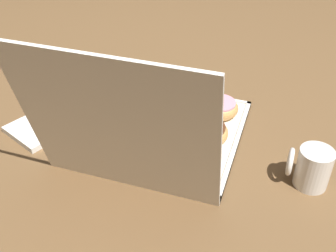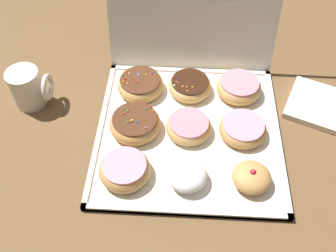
{
  "view_description": "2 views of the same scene",
  "coord_description": "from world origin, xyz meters",
  "px_view_note": "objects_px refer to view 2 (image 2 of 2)",
  "views": [
    {
      "loc": [
        -0.31,
        0.85,
        0.67
      ],
      "look_at": [
        -0.04,
        0.05,
        0.06
      ],
      "focal_mm": 42.77,
      "sensor_mm": 36.0,
      "label": 1
    },
    {
      "loc": [
        -0.02,
        -0.57,
        0.72
      ],
      "look_at": [
        -0.05,
        -0.02,
        0.05
      ],
      "focal_mm": 41.01,
      "sensor_mm": 36.0,
      "label": 2
    }
  ],
  "objects_px": {
    "jelly_filled_donut_2": "(252,177)",
    "sprinkle_donut_7": "(188,86)",
    "pink_frosted_donut_0": "(125,169)",
    "sprinkle_donut_6": "(140,84)",
    "donut_box": "(188,132)",
    "coffee_mug": "(28,87)",
    "napkin_stack": "(319,105)",
    "pink_frosted_donut_4": "(189,127)",
    "pink_frosted_donut_8": "(239,87)",
    "sprinkle_donut_3": "(135,122)",
    "pink_frosted_donut_5": "(243,130)",
    "powdered_filled_donut_1": "(188,175)"
  },
  "relations": [
    {
      "from": "coffee_mug",
      "to": "pink_frosted_donut_5",
      "type": "bearing_deg",
      "value": -9.47
    },
    {
      "from": "pink_frosted_donut_4",
      "to": "pink_frosted_donut_5",
      "type": "distance_m",
      "value": 0.13
    },
    {
      "from": "sprinkle_donut_6",
      "to": "donut_box",
      "type": "bearing_deg",
      "value": -45.89
    },
    {
      "from": "pink_frosted_donut_0",
      "to": "pink_frosted_donut_5",
      "type": "relative_size",
      "value": 1.0
    },
    {
      "from": "jelly_filled_donut_2",
      "to": "sprinkle_donut_6",
      "type": "xyz_separation_m",
      "value": [
        -0.26,
        0.26,
        -0.0
      ]
    },
    {
      "from": "powdered_filled_donut_1",
      "to": "sprinkle_donut_3",
      "type": "height_order",
      "value": "sprinkle_donut_3"
    },
    {
      "from": "pink_frosted_donut_0",
      "to": "sprinkle_donut_6",
      "type": "bearing_deg",
      "value": 88.45
    },
    {
      "from": "coffee_mug",
      "to": "napkin_stack",
      "type": "xyz_separation_m",
      "value": [
        0.73,
        0.02,
        -0.04
      ]
    },
    {
      "from": "pink_frosted_donut_0",
      "to": "sprinkle_donut_6",
      "type": "relative_size",
      "value": 0.94
    },
    {
      "from": "sprinkle_donut_6",
      "to": "coffee_mug",
      "type": "height_order",
      "value": "coffee_mug"
    },
    {
      "from": "powdered_filled_donut_1",
      "to": "coffee_mug",
      "type": "distance_m",
      "value": 0.46
    },
    {
      "from": "pink_frosted_donut_4",
      "to": "pink_frosted_donut_5",
      "type": "height_order",
      "value": "same"
    },
    {
      "from": "powdered_filled_donut_1",
      "to": "pink_frosted_donut_4",
      "type": "bearing_deg",
      "value": 90.49
    },
    {
      "from": "jelly_filled_donut_2",
      "to": "sprinkle_donut_7",
      "type": "bearing_deg",
      "value": 117.62
    },
    {
      "from": "donut_box",
      "to": "pink_frosted_donut_4",
      "type": "relative_size",
      "value": 4.02
    },
    {
      "from": "pink_frosted_donut_5",
      "to": "napkin_stack",
      "type": "xyz_separation_m",
      "value": [
        0.2,
        0.11,
        -0.02
      ]
    },
    {
      "from": "pink_frosted_donut_4",
      "to": "coffee_mug",
      "type": "distance_m",
      "value": 0.41
    },
    {
      "from": "pink_frosted_donut_4",
      "to": "napkin_stack",
      "type": "bearing_deg",
      "value": 17.96
    },
    {
      "from": "pink_frosted_donut_5",
      "to": "coffee_mug",
      "type": "height_order",
      "value": "coffee_mug"
    },
    {
      "from": "jelly_filled_donut_2",
      "to": "sprinkle_donut_3",
      "type": "height_order",
      "value": "jelly_filled_donut_2"
    },
    {
      "from": "sprinkle_donut_7",
      "to": "sprinkle_donut_3",
      "type": "bearing_deg",
      "value": -132.95
    },
    {
      "from": "sprinkle_donut_6",
      "to": "sprinkle_donut_7",
      "type": "relative_size",
      "value": 1.08
    },
    {
      "from": "pink_frosted_donut_0",
      "to": "sprinkle_donut_3",
      "type": "height_order",
      "value": "sprinkle_donut_3"
    },
    {
      "from": "pink_frosted_donut_0",
      "to": "sprinkle_donut_7",
      "type": "height_order",
      "value": "same"
    },
    {
      "from": "sprinkle_donut_3",
      "to": "napkin_stack",
      "type": "distance_m",
      "value": 0.47
    },
    {
      "from": "jelly_filled_donut_2",
      "to": "sprinkle_donut_3",
      "type": "relative_size",
      "value": 0.68
    },
    {
      "from": "donut_box",
      "to": "pink_frosted_donut_5",
      "type": "height_order",
      "value": "pink_frosted_donut_5"
    },
    {
      "from": "pink_frosted_donut_5",
      "to": "sprinkle_donut_7",
      "type": "xyz_separation_m",
      "value": [
        -0.13,
        0.14,
        0.0
      ]
    },
    {
      "from": "jelly_filled_donut_2",
      "to": "coffee_mug",
      "type": "xyz_separation_m",
      "value": [
        -0.54,
        0.22,
        0.02
      ]
    },
    {
      "from": "sprinkle_donut_3",
      "to": "pink_frosted_donut_8",
      "type": "distance_m",
      "value": 0.28
    },
    {
      "from": "donut_box",
      "to": "jelly_filled_donut_2",
      "type": "xyz_separation_m",
      "value": [
        0.14,
        -0.13,
        0.03
      ]
    },
    {
      "from": "pink_frosted_donut_5",
      "to": "napkin_stack",
      "type": "height_order",
      "value": "pink_frosted_donut_5"
    },
    {
      "from": "jelly_filled_donut_2",
      "to": "pink_frosted_donut_4",
      "type": "distance_m",
      "value": 0.19
    },
    {
      "from": "powdered_filled_donut_1",
      "to": "pink_frosted_donut_8",
      "type": "xyz_separation_m",
      "value": [
        0.12,
        0.27,
        -0.0
      ]
    },
    {
      "from": "sprinkle_donut_3",
      "to": "pink_frosted_donut_4",
      "type": "height_order",
      "value": "sprinkle_donut_3"
    },
    {
      "from": "pink_frosted_donut_8",
      "to": "coffee_mug",
      "type": "height_order",
      "value": "coffee_mug"
    },
    {
      "from": "sprinkle_donut_3",
      "to": "pink_frosted_donut_8",
      "type": "bearing_deg",
      "value": 27.36
    },
    {
      "from": "jelly_filled_donut_2",
      "to": "powdered_filled_donut_1",
      "type": "bearing_deg",
      "value": -178.73
    },
    {
      "from": "pink_frosted_donut_4",
      "to": "sprinkle_donut_3",
      "type": "bearing_deg",
      "value": 177.16
    },
    {
      "from": "pink_frosted_donut_0",
      "to": "pink_frosted_donut_4",
      "type": "bearing_deg",
      "value": 43.36
    },
    {
      "from": "donut_box",
      "to": "pink_frosted_donut_0",
      "type": "bearing_deg",
      "value": -136.03
    },
    {
      "from": "pink_frosted_donut_4",
      "to": "pink_frosted_donut_8",
      "type": "height_order",
      "value": "pink_frosted_donut_8"
    },
    {
      "from": "jelly_filled_donut_2",
      "to": "pink_frosted_donut_4",
      "type": "height_order",
      "value": "jelly_filled_donut_2"
    },
    {
      "from": "sprinkle_donut_6",
      "to": "coffee_mug",
      "type": "bearing_deg",
      "value": -170.03
    },
    {
      "from": "napkin_stack",
      "to": "sprinkle_donut_3",
      "type": "bearing_deg",
      "value": -167.61
    },
    {
      "from": "powdered_filled_donut_1",
      "to": "sprinkle_donut_6",
      "type": "distance_m",
      "value": 0.3
    },
    {
      "from": "pink_frosted_donut_0",
      "to": "donut_box",
      "type": "bearing_deg",
      "value": 43.97
    },
    {
      "from": "pink_frosted_donut_5",
      "to": "sprinkle_donut_7",
      "type": "relative_size",
      "value": 1.01
    },
    {
      "from": "sprinkle_donut_3",
      "to": "sprinkle_donut_7",
      "type": "height_order",
      "value": "sprinkle_donut_3"
    },
    {
      "from": "pink_frosted_donut_4",
      "to": "powdered_filled_donut_1",
      "type": "bearing_deg",
      "value": -89.51
    }
  ]
}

